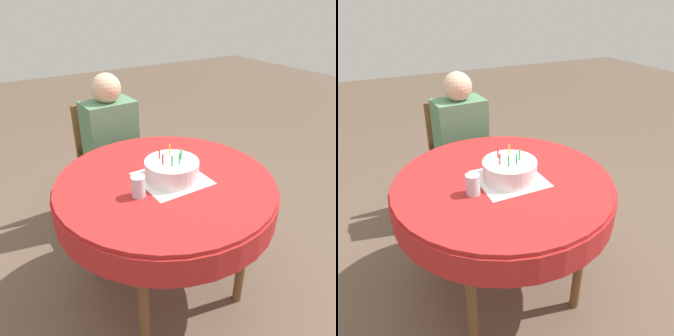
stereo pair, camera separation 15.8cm
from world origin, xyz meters
The scene contains 7 objects.
ground_plane centered at (0.00, 0.00, 0.00)m, with size 12.00×12.00×0.00m, color brown.
dining_table centered at (0.00, 0.00, 0.66)m, with size 1.10×1.10×0.75m.
chair centered at (0.04, 0.87, 0.48)m, with size 0.43×0.43×0.88m.
person centered at (0.04, 0.77, 0.67)m, with size 0.35×0.33×1.12m.
napkin centered at (0.03, -0.02, 0.75)m, with size 0.32×0.32×0.00m.
birthday_cake centered at (0.03, -0.02, 0.80)m, with size 0.27×0.27×0.15m.
drinking_glass centered at (-0.18, -0.07, 0.80)m, with size 0.07×0.07×0.10m.
Camera 2 is at (-0.60, -1.27, 1.56)m, focal length 35.00 mm.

